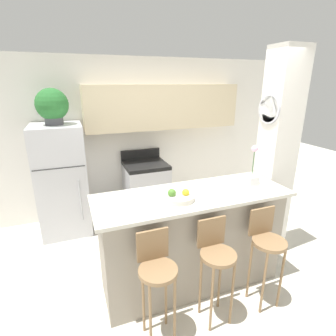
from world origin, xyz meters
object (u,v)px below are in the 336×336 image
object	(u,v)px
orchid_vase	(252,174)
trash_bin	(107,219)
fruit_bowl	(179,197)
bar_stool_left	(157,272)
bar_stool_right	(266,244)
stove_range	(146,189)
bar_stool_mid	(216,257)
potted_plant_on_fridge	(52,106)
refrigerator	(62,180)

from	to	relation	value
orchid_vase	trash_bin	size ratio (longest dim) A/B	1.17
fruit_bowl	trash_bin	distance (m)	1.85
bar_stool_left	bar_stool_right	size ratio (longest dim) A/B	1.00
bar_stool_left	trash_bin	size ratio (longest dim) A/B	2.65
stove_range	orchid_vase	xyz separation A→B (m)	(0.72, -1.73, 0.75)
bar_stool_mid	potted_plant_on_fridge	size ratio (longest dim) A/B	2.09
orchid_vase	potted_plant_on_fridge	bearing A→B (deg)	139.75
bar_stool_left	potted_plant_on_fridge	size ratio (longest dim) A/B	2.09
bar_stool_mid	fruit_bowl	bearing A→B (deg)	115.36
bar_stool_left	trash_bin	distance (m)	2.00
bar_stool_right	trash_bin	size ratio (longest dim) A/B	2.65
bar_stool_mid	orchid_vase	world-z (taller)	orchid_vase
refrigerator	orchid_vase	distance (m)	2.64
stove_range	bar_stool_right	xyz separation A→B (m)	(0.57, -2.22, 0.21)
potted_plant_on_fridge	orchid_vase	distance (m)	2.70
bar_stool_right	bar_stool_mid	bearing A→B (deg)	180.00
stove_range	fruit_bowl	distance (m)	1.93
bar_stool_left	orchid_vase	bearing A→B (deg)	21.17
orchid_vase	fruit_bowl	size ratio (longest dim) A/B	1.49
bar_stool_mid	bar_stool_right	distance (m)	0.56
refrigerator	fruit_bowl	world-z (taller)	refrigerator
bar_stool_left	bar_stool_right	distance (m)	1.12
potted_plant_on_fridge	fruit_bowl	distance (m)	2.21
refrigerator	fruit_bowl	xyz separation A→B (m)	(1.09, -1.77, 0.31)
refrigerator	potted_plant_on_fridge	size ratio (longest dim) A/B	3.34
bar_stool_mid	bar_stool_right	xyz separation A→B (m)	(0.56, 0.00, 0.00)
bar_stool_left	stove_range	bearing A→B (deg)	76.11
refrigerator	trash_bin	distance (m)	0.87
bar_stool_left	potted_plant_on_fridge	xyz separation A→B (m)	(-0.72, 2.18, 1.20)
stove_range	trash_bin	distance (m)	0.82
bar_stool_mid	trash_bin	bearing A→B (deg)	110.56
bar_stool_right	stove_range	bearing A→B (deg)	104.40
bar_stool_right	trash_bin	world-z (taller)	bar_stool_right
bar_stool_mid	bar_stool_right	world-z (taller)	same
refrigerator	potted_plant_on_fridge	world-z (taller)	potted_plant_on_fridge
orchid_vase	fruit_bowl	world-z (taller)	orchid_vase
fruit_bowl	bar_stool_mid	bearing A→B (deg)	-64.64
fruit_bowl	refrigerator	bearing A→B (deg)	121.66
potted_plant_on_fridge	trash_bin	bearing A→B (deg)	-23.99
stove_range	potted_plant_on_fridge	size ratio (longest dim) A/B	2.22
bar_stool_mid	trash_bin	distance (m)	2.12
fruit_bowl	stove_range	bearing A→B (deg)	84.16
bar_stool_left	bar_stool_mid	distance (m)	0.56
trash_bin	potted_plant_on_fridge	bearing A→B (deg)	156.01
orchid_vase	trash_bin	xyz separation A→B (m)	(-1.43, 1.44, -1.02)
bar_stool_left	bar_stool_right	bearing A→B (deg)	0.00
refrigerator	fruit_bowl	size ratio (longest dim) A/B	5.37
bar_stool_mid	orchid_vase	distance (m)	1.02
stove_range	fruit_bowl	xyz separation A→B (m)	(-0.19, -1.81, 0.65)
refrigerator	orchid_vase	size ratio (longest dim) A/B	3.61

